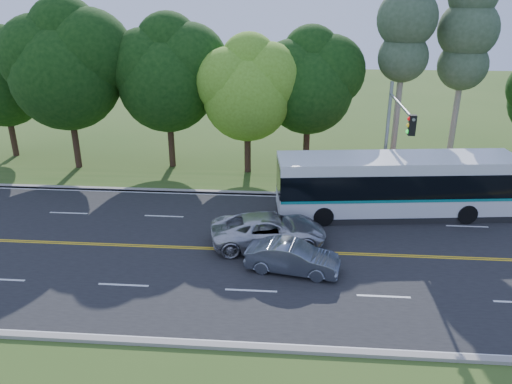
# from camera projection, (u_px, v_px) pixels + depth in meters

# --- Properties ---
(ground) EXTENTS (120.00, 120.00, 0.00)m
(ground) POSITION_uv_depth(u_px,v_px,m) (268.00, 251.00, 24.19)
(ground) COLOR #33521B
(ground) RESTS_ON ground
(road) EXTENTS (60.00, 14.00, 0.02)m
(road) POSITION_uv_depth(u_px,v_px,m) (268.00, 251.00, 24.18)
(road) COLOR black
(road) RESTS_ON ground
(curb_north) EXTENTS (60.00, 0.30, 0.15)m
(curb_north) POSITION_uv_depth(u_px,v_px,m) (274.00, 194.00, 30.76)
(curb_north) COLOR gray
(curb_north) RESTS_ON ground
(curb_south) EXTENTS (60.00, 0.30, 0.15)m
(curb_south) POSITION_uv_depth(u_px,v_px,m) (256.00, 348.00, 17.56)
(curb_south) COLOR gray
(curb_south) RESTS_ON ground
(grass_verge) EXTENTS (60.00, 4.00, 0.10)m
(grass_verge) POSITION_uv_depth(u_px,v_px,m) (275.00, 183.00, 32.47)
(grass_verge) COLOR #33521B
(grass_verge) RESTS_ON ground
(lane_markings) EXTENTS (57.60, 13.82, 0.00)m
(lane_markings) POSITION_uv_depth(u_px,v_px,m) (266.00, 251.00, 24.18)
(lane_markings) COLOR gold
(lane_markings) RESTS_ON road
(tree_row) EXTENTS (44.70, 9.10, 13.84)m
(tree_row) POSITION_uv_depth(u_px,v_px,m) (202.00, 71.00, 33.21)
(tree_row) COLOR #311C15
(tree_row) RESTS_ON ground
(bougainvillea_hedge) EXTENTS (9.50, 2.25, 1.50)m
(bougainvillea_hedge) POSITION_uv_depth(u_px,v_px,m) (391.00, 181.00, 30.92)
(bougainvillea_hedge) COLOR #A50D3B
(bougainvillea_hedge) RESTS_ON ground
(traffic_signal) EXTENTS (0.42, 6.10, 7.00)m
(traffic_signal) POSITION_uv_depth(u_px,v_px,m) (394.00, 131.00, 26.94)
(traffic_signal) COLOR gray
(traffic_signal) RESTS_ON ground
(transit_bus) EXTENTS (13.19, 4.26, 3.39)m
(transit_bus) POSITION_uv_depth(u_px,v_px,m) (395.00, 187.00, 27.45)
(transit_bus) COLOR silver
(transit_bus) RESTS_ON road
(sedan) EXTENTS (4.37, 2.19, 1.38)m
(sedan) POSITION_uv_depth(u_px,v_px,m) (293.00, 257.00, 22.19)
(sedan) COLOR slate
(sedan) RESTS_ON road
(suv) EXTENTS (6.06, 3.65, 1.57)m
(suv) POSITION_uv_depth(u_px,v_px,m) (269.00, 230.00, 24.46)
(suv) COLOR silver
(suv) RESTS_ON road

